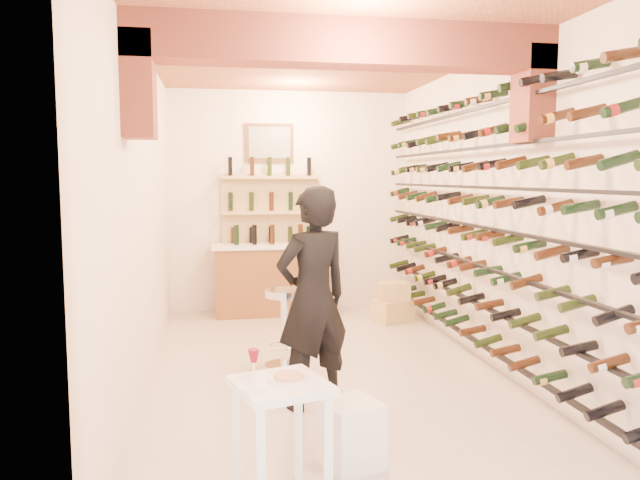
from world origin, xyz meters
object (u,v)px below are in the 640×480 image
at_px(tasting_table, 281,403).
at_px(person, 313,298).
at_px(wine_rack, 471,217).
at_px(crate_lower, 393,311).
at_px(chrome_barstool, 285,323).
at_px(white_stool, 351,434).
at_px(back_counter, 272,277).

xyz_separation_m(tasting_table, person, (0.42, 1.48, 0.33)).
relative_size(wine_rack, crate_lower, 11.43).
bearing_deg(chrome_barstool, person, -83.86).
distance_m(wine_rack, white_stool, 2.99).
bearing_deg(tasting_table, wine_rack, 30.49).
relative_size(back_counter, white_stool, 3.80).
xyz_separation_m(wine_rack, chrome_barstool, (-1.92, 0.15, -1.08)).
height_order(wine_rack, crate_lower, wine_rack).
height_order(tasting_table, crate_lower, tasting_table).
height_order(tasting_table, person, person).
bearing_deg(white_stool, crate_lower, 69.94).
distance_m(white_stool, chrome_barstool, 2.24).
relative_size(tasting_table, person, 0.48).
bearing_deg(chrome_barstool, back_counter, 87.88).
bearing_deg(wine_rack, white_stool, -129.66).
bearing_deg(person, back_counter, -113.46).
bearing_deg(tasting_table, white_stool, 19.66).
relative_size(white_stool, chrome_barstool, 0.55).
height_order(wine_rack, chrome_barstool, wine_rack).
distance_m(wine_rack, chrome_barstool, 2.21).
distance_m(tasting_table, chrome_barstool, 2.63).
height_order(chrome_barstool, crate_lower, chrome_barstool).
xyz_separation_m(wine_rack, tasting_table, (-2.23, -2.45, -0.93)).
height_order(back_counter, chrome_barstool, back_counter).
height_order(back_counter, white_stool, back_counter).
bearing_deg(white_stool, person, 94.70).
bearing_deg(crate_lower, wine_rack, -82.27).
relative_size(white_stool, crate_lower, 0.90).
xyz_separation_m(chrome_barstool, crate_lower, (1.66, 1.76, -0.32)).
distance_m(wine_rack, person, 2.13).
relative_size(wine_rack, person, 3.03).
distance_m(tasting_table, white_stool, 0.75).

